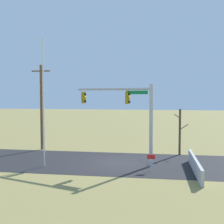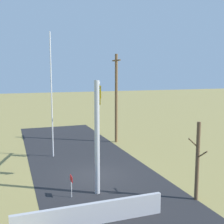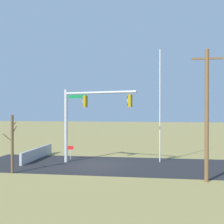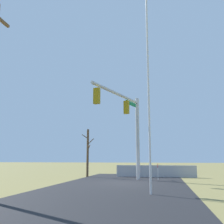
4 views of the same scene
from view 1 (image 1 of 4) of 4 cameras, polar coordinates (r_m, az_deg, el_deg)
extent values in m
plane|color=olive|center=(23.78, 0.65, -9.95)|extent=(160.00, 160.00, 0.00)
cube|color=#232326|center=(24.65, -8.73, -9.50)|extent=(28.00, 8.00, 0.01)
cube|color=#B7B5AD|center=(22.86, 10.16, -10.55)|extent=(6.00, 6.00, 0.01)
cube|color=#A8A8AD|center=(21.70, 16.00, -10.03)|extent=(0.20, 6.84, 1.01)
cylinder|color=#B2B5BA|center=(22.30, 7.67, -2.66)|extent=(0.28, 0.28, 6.30)
cylinder|color=#B2B5BA|center=(23.45, 0.12, 4.54)|extent=(6.30, 2.22, 0.20)
cube|color=#0F7238|center=(22.59, 4.89, 3.85)|extent=(1.72, 0.59, 0.28)
cube|color=#937A0F|center=(22.89, 3.05, 2.80)|extent=(0.34, 0.42, 0.96)
sphere|color=black|center=(22.83, 3.40, 3.55)|extent=(0.22, 0.22, 0.22)
sphere|color=yellow|center=(22.83, 3.40, 2.80)|extent=(0.22, 0.22, 0.22)
sphere|color=black|center=(22.84, 3.40, 2.05)|extent=(0.22, 0.22, 0.22)
cube|color=#937A0F|center=(24.81, -5.59, 2.85)|extent=(0.34, 0.42, 0.96)
sphere|color=black|center=(24.73, -5.30, 3.54)|extent=(0.22, 0.22, 0.22)
sphere|color=yellow|center=(24.73, -5.29, 2.85)|extent=(0.22, 0.22, 0.22)
sphere|color=black|center=(24.74, -5.29, 2.15)|extent=(0.22, 0.22, 0.22)
cylinder|color=silver|center=(22.54, -13.29, 1.80)|extent=(0.10, 0.10, 9.80)
cylinder|color=brown|center=(29.63, -13.68, 0.85)|extent=(0.26, 0.26, 8.41)
cube|color=brown|center=(29.69, -13.79, 7.82)|extent=(1.90, 0.12, 0.12)
cylinder|color=brown|center=(27.19, 13.17, -3.84)|extent=(0.20, 0.20, 4.19)
cylinder|color=brown|center=(27.17, 13.96, -2.87)|extent=(0.78, 0.07, 0.57)
cylinder|color=brown|center=(27.23, 12.68, -0.82)|extent=(0.54, 0.47, 0.39)
cylinder|color=brown|center=(26.80, 13.19, -1.79)|extent=(0.12, 0.61, 0.55)
cylinder|color=silver|center=(21.32, 7.66, -10.32)|extent=(0.04, 0.04, 0.90)
cube|color=red|center=(21.18, 7.67, -8.72)|extent=(0.56, 0.02, 0.32)
camera|label=2|loc=(22.88, 47.91, 5.33)|focal=46.35mm
camera|label=3|loc=(47.24, -1.17, 2.42)|focal=46.82mm
camera|label=4|loc=(29.44, -36.85, -4.82)|focal=42.35mm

